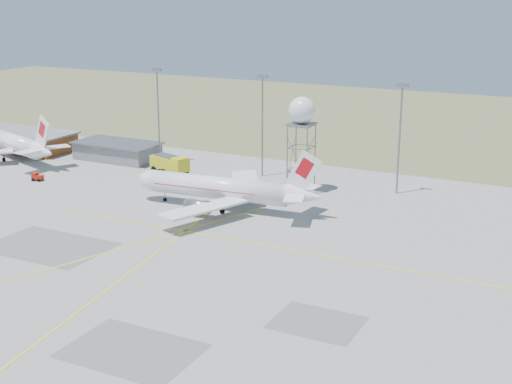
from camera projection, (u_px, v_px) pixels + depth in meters
The scene contains 12 objects.
ground at pixel (89, 313), 84.21m from camera, with size 400.00×400.00×0.00m, color #9E9F99.
grass_strip at pixel (409, 121), 203.98m from camera, with size 400.00×120.00×0.03m, color #616C3B.
building_orange at pixel (11, 139), 169.36m from camera, with size 33.00×12.00×4.30m.
building_grey at pixel (117, 151), 158.04m from camera, with size 19.00×10.00×3.90m.
mast_a at pixel (158, 108), 152.57m from camera, with size 2.20×0.50×20.50m.
mast_b at pixel (262, 117), 141.67m from camera, with size 2.20×0.50×20.50m.
mast_c at pixel (400, 130), 129.45m from camera, with size 2.20×0.50×20.50m.
airliner_main at pixel (221, 189), 122.82m from camera, with size 34.23×33.17×11.64m.
airliner_far at pixel (11, 143), 158.64m from camera, with size 33.72×31.78×11.76m.
radar_tower at pixel (301, 139), 131.54m from camera, with size 4.93×4.93×17.83m.
fire_truck at pixel (170, 165), 146.48m from camera, with size 9.92×6.01×3.76m.
baggage_tug at pixel (37, 178), 141.25m from camera, with size 2.27×1.96×1.60m.
Camera 1 is at (52.56, -59.48, 37.26)m, focal length 50.00 mm.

